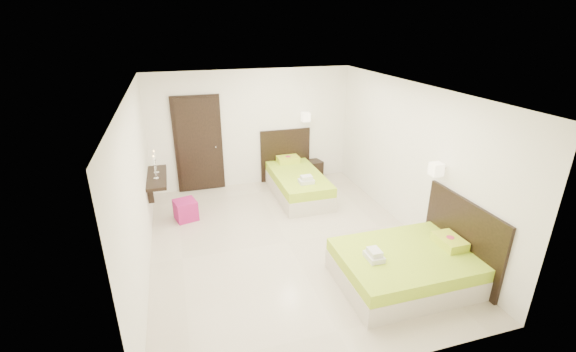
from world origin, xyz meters
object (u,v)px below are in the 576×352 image
object	(u,v)px
nightstand	(310,170)
bed_double	(409,265)
bed_single	(297,181)
ottoman	(186,210)

from	to	relation	value
nightstand	bed_double	bearing A→B (deg)	-100.44
bed_single	nightstand	bearing A→B (deg)	53.37
nightstand	ottoman	distance (m)	3.21
bed_single	bed_double	xyz separation A→B (m)	(0.61, -3.37, -0.02)
nightstand	ottoman	size ratio (longest dim) A/B	1.31
ottoman	nightstand	bearing A→B (deg)	23.07
bed_single	bed_double	bearing A→B (deg)	-79.65
bed_double	nightstand	world-z (taller)	bed_double
bed_double	ottoman	size ratio (longest dim) A/B	4.87
nightstand	ottoman	bearing A→B (deg)	-167.99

